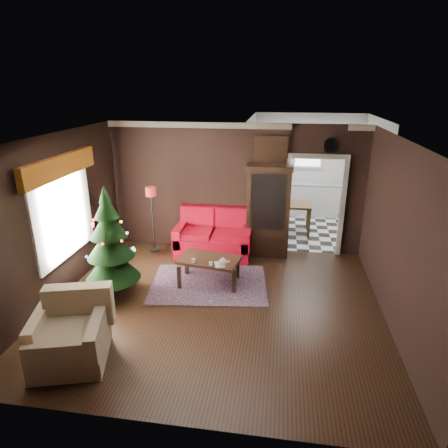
# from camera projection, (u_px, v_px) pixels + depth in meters

# --- Properties ---
(floor) EXTENTS (5.50, 5.50, 0.00)m
(floor) POSITION_uv_depth(u_px,v_px,m) (216.00, 305.00, 6.60)
(floor) COLOR black
(floor) RESTS_ON ground
(ceiling) EXTENTS (5.50, 5.50, 0.00)m
(ceiling) POSITION_uv_depth(u_px,v_px,m) (215.00, 139.00, 5.64)
(ceiling) COLOR white
(ceiling) RESTS_ON ground
(wall_back) EXTENTS (5.50, 0.00, 5.50)m
(wall_back) POSITION_uv_depth(u_px,v_px,m) (235.00, 188.00, 8.44)
(wall_back) COLOR black
(wall_back) RESTS_ON ground
(wall_front) EXTENTS (5.50, 0.00, 5.50)m
(wall_front) POSITION_uv_depth(u_px,v_px,m) (172.00, 317.00, 3.80)
(wall_front) COLOR black
(wall_front) RESTS_ON ground
(wall_left) EXTENTS (0.00, 5.50, 5.50)m
(wall_left) POSITION_uv_depth(u_px,v_px,m) (54.00, 220.00, 6.51)
(wall_left) COLOR black
(wall_left) RESTS_ON ground
(wall_right) EXTENTS (0.00, 5.50, 5.50)m
(wall_right) POSITION_uv_depth(u_px,v_px,m) (398.00, 238.00, 5.73)
(wall_right) COLOR black
(wall_right) RESTS_ON ground
(doorway) EXTENTS (1.10, 0.10, 2.10)m
(doorway) POSITION_uv_depth(u_px,v_px,m) (313.00, 207.00, 8.32)
(doorway) COLOR silver
(doorway) RESTS_ON ground
(left_window) EXTENTS (0.05, 1.60, 1.40)m
(left_window) POSITION_uv_depth(u_px,v_px,m) (63.00, 213.00, 6.67)
(left_window) COLOR white
(left_window) RESTS_ON wall_left
(valance) EXTENTS (0.12, 2.10, 0.35)m
(valance) POSITION_uv_depth(u_px,v_px,m) (60.00, 166.00, 6.38)
(valance) COLOR #964E15
(valance) RESTS_ON wall_left
(kitchen_floor) EXTENTS (3.00, 3.00, 0.00)m
(kitchen_floor) POSITION_uv_depth(u_px,v_px,m) (306.00, 228.00, 10.08)
(kitchen_floor) COLOR white
(kitchen_floor) RESTS_ON ground
(kitchen_window) EXTENTS (0.70, 0.06, 0.70)m
(kitchen_window) POSITION_uv_depth(u_px,v_px,m) (308.00, 154.00, 10.84)
(kitchen_window) COLOR white
(kitchen_window) RESTS_ON ground
(rug) EXTENTS (2.30, 1.79, 0.01)m
(rug) POSITION_uv_depth(u_px,v_px,m) (209.00, 284.00, 7.29)
(rug) COLOR #5C3F4F
(rug) RESTS_ON ground
(loveseat) EXTENTS (1.70, 0.90, 1.00)m
(loveseat) POSITION_uv_depth(u_px,v_px,m) (214.00, 233.00, 8.39)
(loveseat) COLOR maroon
(loveseat) RESTS_ON ground
(curio_cabinet) EXTENTS (0.90, 0.45, 1.90)m
(curio_cabinet) POSITION_uv_depth(u_px,v_px,m) (268.00, 213.00, 8.28)
(curio_cabinet) COLOR black
(curio_cabinet) RESTS_ON ground
(floor_lamp) EXTENTS (0.28, 0.28, 1.42)m
(floor_lamp) POSITION_uv_depth(u_px,v_px,m) (153.00, 219.00, 8.24)
(floor_lamp) COLOR #272727
(floor_lamp) RESTS_ON ground
(christmas_tree) EXTENTS (1.15, 1.15, 1.81)m
(christmas_tree) POSITION_uv_depth(u_px,v_px,m) (110.00, 240.00, 6.57)
(christmas_tree) COLOR black
(christmas_tree) RESTS_ON ground
(armchair) EXTENTS (1.19, 1.19, 0.99)m
(armchair) POSITION_uv_depth(u_px,v_px,m) (69.00, 332.00, 5.13)
(armchair) COLOR beige
(armchair) RESTS_ON ground
(coffee_table) EXTENTS (1.20, 0.85, 0.49)m
(coffee_table) POSITION_uv_depth(u_px,v_px,m) (209.00, 270.00, 7.25)
(coffee_table) COLOR black
(coffee_table) RESTS_ON rug
(teapot) EXTENTS (0.21, 0.21, 0.15)m
(teapot) POSITION_uv_depth(u_px,v_px,m) (223.00, 262.00, 6.85)
(teapot) COLOR white
(teapot) RESTS_ON coffee_table
(cup_a) EXTENTS (0.09, 0.09, 0.06)m
(cup_a) POSITION_uv_depth(u_px,v_px,m) (194.00, 260.00, 7.02)
(cup_a) COLOR white
(cup_a) RESTS_ON coffee_table
(cup_b) EXTENTS (0.09, 0.09, 0.06)m
(cup_b) POSITION_uv_depth(u_px,v_px,m) (211.00, 264.00, 6.90)
(cup_b) COLOR silver
(cup_b) RESTS_ON coffee_table
(book) EXTENTS (0.18, 0.06, 0.25)m
(book) POSITION_uv_depth(u_px,v_px,m) (215.00, 259.00, 6.86)
(book) COLOR #826B4F
(book) RESTS_ON coffee_table
(wall_clock) EXTENTS (0.32, 0.32, 0.06)m
(wall_clock) POSITION_uv_depth(u_px,v_px,m) (331.00, 145.00, 7.78)
(wall_clock) COLOR white
(wall_clock) RESTS_ON wall_back
(painting) EXTENTS (0.62, 0.05, 0.52)m
(painting) POSITION_uv_depth(u_px,v_px,m) (271.00, 150.00, 8.00)
(painting) COLOR #AB633A
(painting) RESTS_ON wall_back
(kitchen_counter) EXTENTS (1.80, 0.60, 0.90)m
(kitchen_counter) POSITION_uv_depth(u_px,v_px,m) (305.00, 199.00, 11.04)
(kitchen_counter) COLOR white
(kitchen_counter) RESTS_ON ground
(kitchen_table) EXTENTS (0.70, 0.70, 0.75)m
(kitchen_table) POSITION_uv_depth(u_px,v_px,m) (296.00, 218.00, 9.71)
(kitchen_table) COLOR brown
(kitchen_table) RESTS_ON ground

